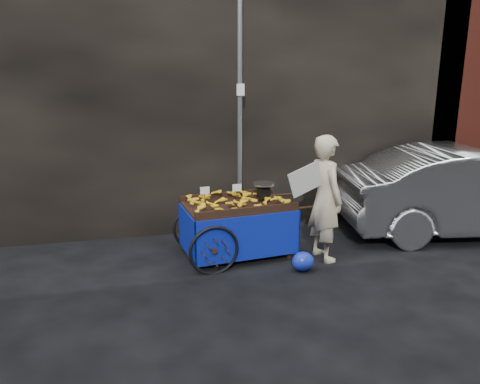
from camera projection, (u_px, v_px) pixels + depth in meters
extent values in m
plane|color=black|center=(240.00, 267.00, 6.59)|extent=(80.00, 80.00, 0.00)
cube|color=black|center=(151.00, 81.00, 8.18)|extent=(11.00, 2.00, 5.00)
cube|color=#591E14|center=(472.00, 79.00, 9.60)|extent=(3.00, 2.00, 5.00)
cylinder|color=slate|center=(240.00, 115.00, 7.37)|extent=(0.08, 0.08, 4.00)
cube|color=white|center=(241.00, 90.00, 7.22)|extent=(0.12, 0.02, 0.18)
cube|color=black|center=(238.00, 206.00, 6.85)|extent=(1.62, 1.12, 0.06)
cube|color=black|center=(228.00, 195.00, 7.24)|extent=(1.51, 0.21, 0.09)
cube|color=black|center=(249.00, 211.00, 6.42)|extent=(1.51, 0.21, 0.09)
cube|color=black|center=(289.00, 234.00, 6.82)|extent=(0.05, 0.05, 0.76)
cube|color=black|center=(269.00, 219.00, 7.51)|extent=(0.05, 0.05, 0.76)
cylinder|color=black|center=(311.00, 207.00, 6.83)|extent=(0.48, 0.09, 0.04)
cylinder|color=black|center=(288.00, 194.00, 7.52)|extent=(0.48, 0.09, 0.04)
torus|color=black|center=(214.00, 251.00, 6.32)|extent=(0.71, 0.13, 0.71)
torus|color=black|center=(195.00, 227.00, 7.25)|extent=(0.71, 0.13, 0.71)
cylinder|color=black|center=(204.00, 238.00, 6.79)|extent=(0.17, 1.06, 0.05)
cube|color=navy|center=(249.00, 238.00, 6.49)|extent=(1.55, 0.20, 0.65)
cube|color=navy|center=(228.00, 218.00, 7.37)|extent=(1.55, 0.20, 0.65)
cube|color=navy|center=(187.00, 233.00, 6.68)|extent=(0.13, 0.98, 0.65)
cube|color=navy|center=(285.00, 222.00, 7.18)|extent=(0.13, 0.98, 0.65)
cube|color=black|center=(264.00, 193.00, 6.99)|extent=(0.19, 0.15, 0.15)
cylinder|color=silver|center=(264.00, 184.00, 6.95)|extent=(0.36, 0.36, 0.03)
cube|color=white|center=(205.00, 191.00, 6.50)|extent=(0.13, 0.02, 0.10)
cube|color=white|center=(237.00, 188.00, 6.66)|extent=(0.13, 0.02, 0.10)
imported|color=beige|center=(325.00, 198.00, 6.70)|extent=(0.56, 0.74, 1.83)
cube|color=silver|center=(306.00, 179.00, 6.46)|extent=(0.58, 0.15, 0.50)
ellipsoid|color=#1629A9|center=(303.00, 261.00, 6.45)|extent=(0.31, 0.25, 0.28)
imported|color=#B3B6BA|center=(474.00, 191.00, 7.81)|extent=(4.64, 2.20, 1.47)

